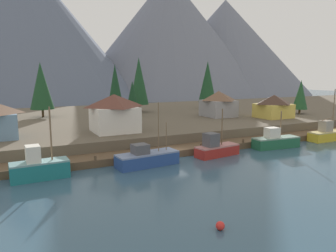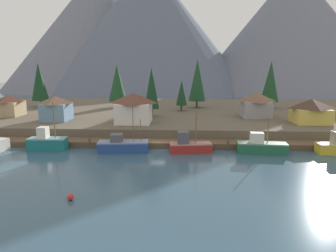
# 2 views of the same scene
# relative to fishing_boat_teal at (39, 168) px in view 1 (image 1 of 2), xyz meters

# --- Properties ---
(ground_plane) EXTENTS (400.00, 400.00, 1.00)m
(ground_plane) POSITION_rel_fishing_boat_teal_xyz_m (18.87, 21.44, -1.85)
(ground_plane) COLOR #335166
(dock) EXTENTS (80.00, 4.00, 1.60)m
(dock) POSITION_rel_fishing_boat_teal_xyz_m (18.87, 3.43, -0.85)
(dock) COLOR brown
(dock) RESTS_ON ground_plane
(shoreline_bank) EXTENTS (400.00, 56.00, 2.50)m
(shoreline_bank) POSITION_rel_fishing_boat_teal_xyz_m (18.87, 33.44, -0.10)
(shoreline_bank) COLOR brown
(shoreline_bank) RESTS_ON ground_plane
(mountain_central_peak) EXTENTS (119.12, 119.12, 73.54)m
(mountain_central_peak) POSITION_rel_fishing_boat_teal_xyz_m (2.65, 134.05, 35.42)
(mountain_central_peak) COLOR slate
(mountain_central_peak) RESTS_ON ground_plane
(mountain_east_peak) EXTENTS (114.51, 114.51, 70.15)m
(mountain_east_peak) POSITION_rel_fishing_boat_teal_xyz_m (85.43, 137.33, 33.73)
(mountain_east_peak) COLOR slate
(mountain_east_peak) RESTS_ON ground_plane
(mountain_far_ridge) EXTENTS (108.42, 108.42, 59.02)m
(mountain_far_ridge) POSITION_rel_fishing_boat_teal_xyz_m (125.13, 135.88, 28.16)
(mountain_far_ridge) COLOR slate
(mountain_far_ridge) RESTS_ON ground_plane
(fishing_boat_teal) EXTENTS (6.44, 2.63, 8.25)m
(fishing_boat_teal) POSITION_rel_fishing_boat_teal_xyz_m (0.00, 0.00, 0.00)
(fishing_boat_teal) COLOR #196B70
(fishing_boat_teal) RESTS_ON ground_plane
(fishing_boat_blue) EXTENTS (8.54, 3.55, 8.31)m
(fishing_boat_blue) POSITION_rel_fishing_boat_teal_xyz_m (13.13, -0.49, -0.31)
(fishing_boat_blue) COLOR navy
(fishing_boat_blue) RESTS_ON ground_plane
(fishing_boat_red) EXTENTS (7.13, 3.21, 6.95)m
(fishing_boat_red) POSITION_rel_fishing_boat_teal_xyz_m (24.22, -0.33, -0.19)
(fishing_boat_red) COLOR maroon
(fishing_boat_red) RESTS_ON ground_plane
(fishing_boat_green) EXTENTS (8.12, 3.05, 6.05)m
(fishing_boat_green) POSITION_rel_fishing_boat_teal_xyz_m (36.02, -0.20, -0.21)
(fishing_boat_green) COLOR #1E5B3D
(fishing_boat_green) RESTS_ON ground_plane
(fishing_boat_yellow) EXTENTS (8.43, 2.46, 9.33)m
(fishing_boat_yellow) POSITION_rel_fishing_boat_teal_xyz_m (49.21, 0.09, -0.18)
(fishing_boat_yellow) COLOR gold
(fishing_boat_yellow) RESTS_ON ground_plane
(house_yellow) EXTENTS (7.28, 6.25, 5.04)m
(house_yellow) POSITION_rel_fishing_boat_teal_xyz_m (49.47, 14.10, 3.73)
(house_yellow) COLOR gold
(house_yellow) RESTS_ON shoreline_bank
(house_grey) EXTENTS (6.54, 7.07, 5.76)m
(house_grey) POSITION_rel_fishing_boat_teal_xyz_m (39.96, 21.43, 4.09)
(house_grey) COLOR gray
(house_grey) RESTS_ON shoreline_bank
(house_white) EXTENTS (7.35, 7.11, 6.21)m
(house_white) POSITION_rel_fishing_boat_teal_xyz_m (12.92, 12.65, 4.32)
(house_white) COLOR silver
(house_white) RESTS_ON shoreline_bank
(conifer_near_left) EXTENTS (2.92, 2.92, 8.02)m
(conifer_near_left) POSITION_rel_fishing_boat_teal_xyz_m (22.66, 30.45, 5.91)
(conifer_near_left) COLOR #4C3823
(conifer_near_left) RESTS_ON shoreline_bank
(conifer_mid_left) EXTENTS (4.88, 4.88, 13.11)m
(conifer_mid_left) POSITION_rel_fishing_boat_teal_xyz_m (47.36, 37.25, 8.63)
(conifer_mid_left) COLOR #4C3823
(conifer_mid_left) RESTS_ON shoreline_bank
(conifer_mid_right) EXTENTS (3.50, 3.50, 11.36)m
(conifer_mid_right) POSITION_rel_fishing_boat_teal_xyz_m (15.78, 21.08, 7.75)
(conifer_mid_right) COLOR #4C3823
(conifer_mid_right) RESTS_ON shoreline_bank
(conifer_back_left) EXTENTS (3.52, 3.52, 8.16)m
(conifer_back_left) POSITION_rel_fishing_boat_teal_xyz_m (60.49, 16.65, 5.78)
(conifer_back_left) COLOR #4C3823
(conifer_back_left) RESTS_ON shoreline_bank
(conifer_back_right) EXTENTS (5.15, 5.15, 12.13)m
(conifer_back_right) POSITION_rel_fishing_boat_teal_xyz_m (4.07, 37.71, 8.11)
(conifer_back_right) COLOR #4C3823
(conifer_back_right) RESTS_ON shoreline_bank
(conifer_centre) EXTENTS (4.77, 4.77, 13.66)m
(conifer_centre) POSITION_rel_fishing_boat_teal_xyz_m (27.02, 37.41, 8.95)
(conifer_centre) COLOR #4C3823
(conifer_centre) RESTS_ON shoreline_bank
(channel_buoy) EXTENTS (0.70, 0.70, 0.70)m
(channel_buoy) POSITION_rel_fishing_boat_teal_xyz_m (11.32, -19.40, -1.00)
(channel_buoy) COLOR red
(channel_buoy) RESTS_ON ground_plane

